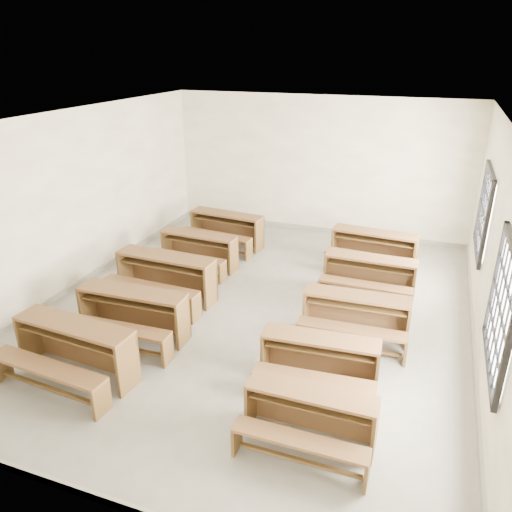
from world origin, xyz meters
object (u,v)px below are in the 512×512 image
(desk_set_0, at_px, (73,347))
(desk_set_3, at_px, (198,248))
(desk_set_6, at_px, (319,358))
(desk_set_7, at_px, (356,314))
(desk_set_5, at_px, (310,414))
(desk_set_1, at_px, (132,311))
(desk_set_8, at_px, (369,274))
(desk_set_9, at_px, (373,247))
(desk_set_2, at_px, (165,274))
(desk_set_4, at_px, (226,227))

(desk_set_0, distance_m, desk_set_3, 3.88)
(desk_set_6, relative_size, desk_set_7, 0.98)
(desk_set_0, height_order, desk_set_5, desk_set_0)
(desk_set_1, distance_m, desk_set_7, 3.43)
(desk_set_7, distance_m, desk_set_8, 1.54)
(desk_set_6, height_order, desk_set_9, desk_set_9)
(desk_set_7, bearing_deg, desk_set_9, 90.16)
(desk_set_2, height_order, desk_set_3, desk_set_2)
(desk_set_8, bearing_deg, desk_set_5, -90.38)
(desk_set_1, relative_size, desk_set_7, 1.07)
(desk_set_3, distance_m, desk_set_4, 1.28)
(desk_set_2, height_order, desk_set_7, desk_set_2)
(desk_set_5, height_order, desk_set_8, desk_set_8)
(desk_set_3, distance_m, desk_set_6, 4.34)
(desk_set_3, relative_size, desk_set_9, 0.93)
(desk_set_2, bearing_deg, desk_set_7, -0.51)
(desk_set_0, height_order, desk_set_2, desk_set_2)
(desk_set_4, bearing_deg, desk_set_6, -46.83)
(desk_set_0, bearing_deg, desk_set_8, 52.67)
(desk_set_0, bearing_deg, desk_set_1, 85.24)
(desk_set_5, xyz_separation_m, desk_set_7, (0.10, 2.39, 0.03))
(desk_set_0, height_order, desk_set_6, desk_set_0)
(desk_set_2, bearing_deg, desk_set_0, -88.00)
(desk_set_5, height_order, desk_set_7, desk_set_7)
(desk_set_8, bearing_deg, desk_set_6, -93.78)
(desk_set_6, xyz_separation_m, desk_set_7, (0.25, 1.32, 0.02))
(desk_set_7, distance_m, desk_set_9, 2.81)
(desk_set_0, distance_m, desk_set_5, 3.31)
(desk_set_4, height_order, desk_set_9, desk_set_9)
(desk_set_0, height_order, desk_set_3, desk_set_0)
(desk_set_2, distance_m, desk_set_4, 2.72)
(desk_set_2, distance_m, desk_set_9, 4.21)
(desk_set_1, xyz_separation_m, desk_set_2, (-0.17, 1.31, 0.02))
(desk_set_2, distance_m, desk_set_6, 3.48)
(desk_set_4, distance_m, desk_set_8, 3.65)
(desk_set_4, bearing_deg, desk_set_0, -83.79)
(desk_set_1, bearing_deg, desk_set_6, -5.21)
(desk_set_8, bearing_deg, desk_set_2, -156.99)
(desk_set_0, height_order, desk_set_1, desk_set_0)
(desk_set_7, bearing_deg, desk_set_0, -148.59)
(desk_set_6, relative_size, desk_set_8, 0.98)
(desk_set_1, height_order, desk_set_3, desk_set_1)
(desk_set_1, relative_size, desk_set_6, 1.09)
(desk_set_0, relative_size, desk_set_6, 1.14)
(desk_set_4, height_order, desk_set_5, desk_set_4)
(desk_set_1, height_order, desk_set_2, desk_set_2)
(desk_set_3, relative_size, desk_set_6, 1.02)
(desk_set_0, xyz_separation_m, desk_set_5, (3.31, -0.12, -0.07))
(desk_set_1, distance_m, desk_set_8, 4.19)
(desk_set_1, xyz_separation_m, desk_set_6, (2.98, -0.17, -0.05))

